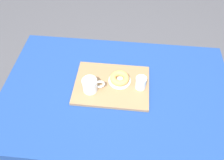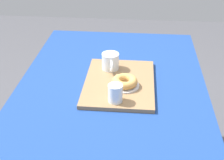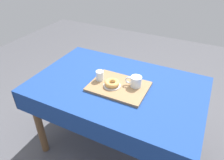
{
  "view_description": "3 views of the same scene",
  "coord_description": "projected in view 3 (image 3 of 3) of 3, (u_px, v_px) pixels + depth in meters",
  "views": [
    {
      "loc": [
        -0.06,
        0.79,
        1.81
      ],
      "look_at": [
        0.03,
        -0.06,
        0.77
      ],
      "focal_mm": 36.08,
      "sensor_mm": 36.0,
      "label": 1
    },
    {
      "loc": [
        -1.27,
        -0.12,
        1.53
      ],
      "look_at": [
        0.02,
        -0.0,
        0.77
      ],
      "focal_mm": 51.62,
      "sensor_mm": 36.0,
      "label": 2
    },
    {
      "loc": [
        0.57,
        -1.22,
        1.68
      ],
      "look_at": [
        -0.02,
        -0.06,
        0.81
      ],
      "focal_mm": 32.95,
      "sensor_mm": 36.0,
      "label": 3
    }
  ],
  "objects": [
    {
      "name": "serving_tray",
      "position": [
        119.0,
        86.0,
        1.59
      ],
      "size": [
        0.44,
        0.32,
        0.02
      ],
      "primitive_type": "cube",
      "color": "olive",
      "rests_on": "dining_table"
    },
    {
      "name": "donut_plate_left",
      "position": [
        112.0,
        85.0,
        1.58
      ],
      "size": [
        0.13,
        0.13,
        0.01
      ],
      "primitive_type": "cylinder",
      "color": "silver",
      "rests_on": "serving_tray"
    },
    {
      "name": "sugar_donut_left",
      "position": [
        112.0,
        83.0,
        1.57
      ],
      "size": [
        0.12,
        0.12,
        0.04
      ],
      "primitive_type": "torus",
      "color": "tan",
      "rests_on": "donut_plate_left"
    },
    {
      "name": "water_glass_near",
      "position": [
        100.0,
        76.0,
        1.64
      ],
      "size": [
        0.06,
        0.06,
        0.08
      ],
      "color": "white",
      "rests_on": "serving_tray"
    },
    {
      "name": "ground_plane",
      "position": [
        116.0,
        145.0,
        2.05
      ],
      "size": [
        6.0,
        6.0,
        0.0
      ],
      "primitive_type": "plane",
      "color": "#47474C"
    },
    {
      "name": "tea_mug_left",
      "position": [
        136.0,
        82.0,
        1.56
      ],
      "size": [
        0.13,
        0.09,
        0.08
      ],
      "color": "white",
      "rests_on": "serving_tray"
    },
    {
      "name": "dining_table",
      "position": [
        117.0,
        93.0,
        1.69
      ],
      "size": [
        1.36,
        0.89,
        0.74
      ],
      "color": "navy",
      "rests_on": "ground"
    }
  ]
}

